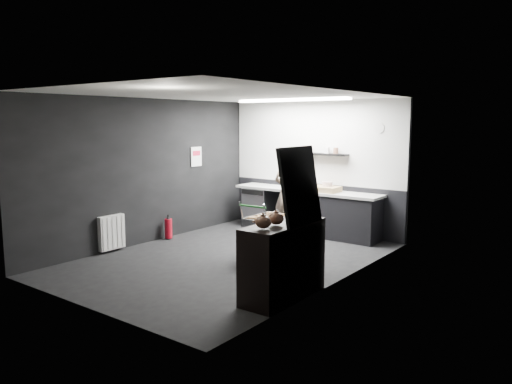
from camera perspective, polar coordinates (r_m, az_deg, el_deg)
The scene contains 22 objects.
floor at distance 8.41m, azimuth -3.02°, elevation -7.63°, with size 5.50×5.50×0.00m, color black.
ceiling at distance 8.11m, azimuth -3.16°, elevation 11.07°, with size 5.50×5.50×0.00m, color silver.
wall_back at distance 10.39m, azimuth 6.72°, elevation 2.93°, with size 5.50×5.50×0.00m, color black.
wall_front at distance 6.32m, azimuth -19.35°, elevation -0.83°, with size 5.50×5.50×0.00m, color black.
wall_left at distance 9.55m, azimuth -12.32°, elevation 2.34°, with size 5.50×5.50×0.00m, color black.
wall_right at distance 7.04m, azimuth 9.47°, elevation 0.40°, with size 5.50×5.50×0.00m, color black.
kitchen_wall_panel at distance 10.34m, azimuth 6.71°, elevation 5.68°, with size 3.95×0.02×1.70m, color silver.
dado_panel at distance 10.49m, azimuth 6.59°, elevation -1.71°, with size 3.95×0.02×1.00m, color black.
floating_shelf at distance 10.16m, azimuth 7.35°, elevation 4.33°, with size 1.20×0.22×0.04m, color black.
wall_clock at distance 9.70m, azimuth 13.92°, elevation 7.11°, with size 0.20×0.20×0.03m, color silver.
poster at distance 10.41m, azimuth -6.85°, elevation 4.04°, with size 0.02×0.30×0.40m, color white.
poster_red_band at distance 10.41m, azimuth -6.84°, elevation 4.42°, with size 0.01×0.22×0.10m, color red.
radiator at distance 9.11m, azimuth -16.18°, elevation -4.45°, with size 0.10×0.50×0.60m, color silver.
ceiling_strip at distance 9.59m, azimuth 4.09°, elevation 10.42°, with size 2.40×0.20×0.04m, color white.
prep_counter at distance 10.16m, azimuth 6.36°, elevation -2.26°, with size 3.20×0.61×0.90m.
person at distance 9.88m, azimuth 3.58°, elevation -0.15°, with size 0.63×0.41×1.72m, color beige.
shopping_cart at distance 8.40m, azimuth 1.33°, elevation -4.47°, with size 0.54×0.88×0.95m.
sideboard at distance 6.50m, azimuth 3.37°, elevation -6.70°, with size 0.56×1.31×1.97m.
fire_extinguisher at distance 9.85m, azimuth -9.97°, elevation -4.04°, with size 0.14×0.14×0.47m.
cardboard_box at distance 9.88m, azimuth 7.91°, elevation 0.33°, with size 0.54×0.41×0.11m, color #A38757.
pink_tub at distance 9.91m, azimuth 8.15°, elevation 0.61°, with size 0.20×0.20×0.20m, color beige.
white_container at distance 10.25m, azimuth 4.32°, elevation 0.80°, with size 0.18×0.14×0.16m, color silver.
Camera 1 is at (5.21, -6.19, 2.28)m, focal length 35.00 mm.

